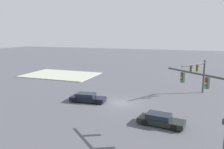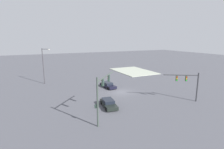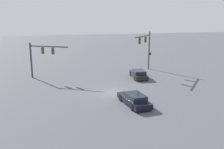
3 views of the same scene
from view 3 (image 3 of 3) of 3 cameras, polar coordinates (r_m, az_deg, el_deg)
The scene contains 5 objects.
ground_plane at distance 29.36m, azimuth 0.01°, elevation -4.25°, with size 204.26×204.26×0.00m, color #4D4E55.
traffic_signal_near_corner at distance 40.82m, azimuth 7.96°, elevation 6.87°, with size 5.12×4.91×6.48m.
traffic_signal_opposite_side at distance 37.05m, azimuth -16.41°, elevation 4.59°, with size 3.33×5.31×5.20m.
sedan_car_approaching at distance 25.35m, azimuth 5.19°, elevation -5.80°, with size 4.99×2.20×1.21m.
sedan_car_waiting_far at distance 36.50m, azimuth 6.24°, elevation 0.08°, with size 4.88×2.46×1.21m.
Camera 3 is at (27.00, -7.48, 8.80)m, focal length 39.23 mm.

